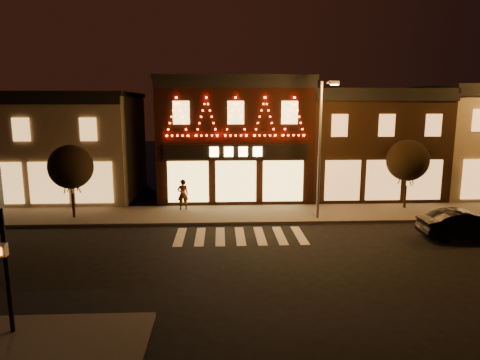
{
  "coord_description": "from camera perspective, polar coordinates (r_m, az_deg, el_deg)",
  "views": [
    {
      "loc": [
        -0.94,
        -16.25,
        6.51
      ],
      "look_at": [
        -0.01,
        4.0,
        2.86
      ],
      "focal_mm": 31.57,
      "sensor_mm": 36.0,
      "label": 1
    }
  ],
  "objects": [
    {
      "name": "ground",
      "position": [
        17.53,
        0.65,
        -11.58
      ],
      "size": [
        120.0,
        120.0,
        0.0
      ],
      "primitive_type": "plane",
      "color": "black",
      "rests_on": "ground"
    },
    {
      "name": "sidewalk_far",
      "position": [
        25.26,
        4.15,
        -4.57
      ],
      "size": [
        44.0,
        4.0,
        0.15
      ],
      "primitive_type": "cube",
      "color": "#47423D",
      "rests_on": "ground"
    },
    {
      "name": "building_left",
      "position": [
        32.68,
        -24.35,
        4.31
      ],
      "size": [
        12.2,
        8.28,
        7.3
      ],
      "color": "#776D54",
      "rests_on": "ground"
    },
    {
      "name": "building_pulp",
      "position": [
        30.33,
        -0.85,
        5.78
      ],
      "size": [
        10.2,
        8.34,
        8.3
      ],
      "color": "black",
      "rests_on": "ground"
    },
    {
      "name": "building_right_a",
      "position": [
        32.11,
        16.41,
        4.89
      ],
      "size": [
        9.2,
        8.28,
        7.5
      ],
      "color": "#352012",
      "rests_on": "ground"
    },
    {
      "name": "streetlamp_mid",
      "position": [
        23.54,
        10.98,
        5.36
      ],
      "size": [
        0.63,
        1.74,
        7.57
      ],
      "rotation": [
        0.0,
        0.0,
        -0.19
      ],
      "color": "#59595E",
      "rests_on": "sidewalk_far"
    },
    {
      "name": "tree_left",
      "position": [
        25.46,
        -21.9,
        1.65
      ],
      "size": [
        2.47,
        2.47,
        4.13
      ],
      "rotation": [
        0.0,
        0.0,
        0.24
      ],
      "color": "black",
      "rests_on": "sidewalk_far"
    },
    {
      "name": "tree_right",
      "position": [
        27.79,
        21.7,
        2.47
      ],
      "size": [
        2.53,
        2.53,
        4.24
      ],
      "rotation": [
        0.0,
        0.0,
        0.23
      ],
      "color": "black",
      "rests_on": "sidewalk_far"
    },
    {
      "name": "dark_sedan",
      "position": [
        23.46,
        28.07,
        -5.34
      ],
      "size": [
        4.3,
        1.55,
        1.41
      ],
      "primitive_type": "imported",
      "rotation": [
        0.0,
        0.0,
        1.56
      ],
      "color": "black",
      "rests_on": "ground"
    },
    {
      "name": "pedestrian",
      "position": [
        26.02,
        -7.73,
        -1.93
      ],
      "size": [
        0.75,
        0.57,
        1.86
      ],
      "primitive_type": "imported",
      "rotation": [
        0.0,
        0.0,
        3.34
      ],
      "color": "gray",
      "rests_on": "sidewalk_far"
    }
  ]
}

